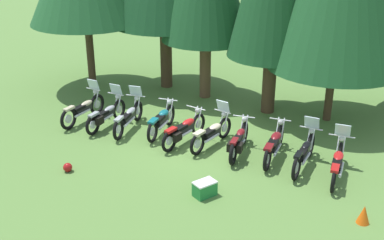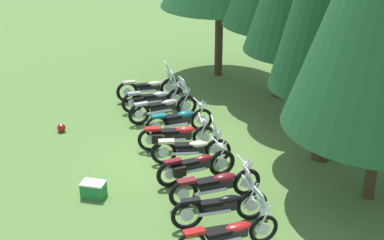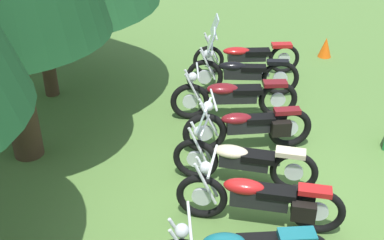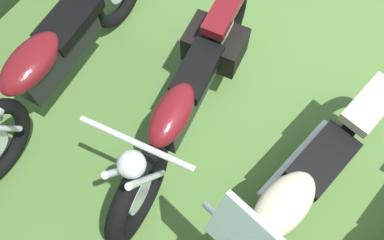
% 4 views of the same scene
% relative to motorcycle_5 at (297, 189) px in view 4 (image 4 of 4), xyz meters
% --- Properties ---
extents(ground_plane, '(80.00, 80.00, 0.00)m').
position_rel_motorcycle_5_xyz_m(ground_plane, '(-0.48, -0.02, -0.47)').
color(ground_plane, '#547A38').
extents(motorcycle_5, '(0.87, 2.16, 1.37)m').
position_rel_motorcycle_5_xyz_m(motorcycle_5, '(0.00, 0.00, 0.00)').
color(motorcycle_5, black).
rests_on(motorcycle_5, ground_plane).
extents(motorcycle_6, '(0.71, 2.23, 1.03)m').
position_rel_motorcycle_5_xyz_m(motorcycle_6, '(0.95, -0.30, -0.01)').
color(motorcycle_6, black).
rests_on(motorcycle_6, ground_plane).
extents(motorcycle_7, '(0.67, 2.41, 1.02)m').
position_rel_motorcycle_5_xyz_m(motorcycle_7, '(2.03, -0.19, -0.00)').
color(motorcycle_7, black).
rests_on(motorcycle_7, ground_plane).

